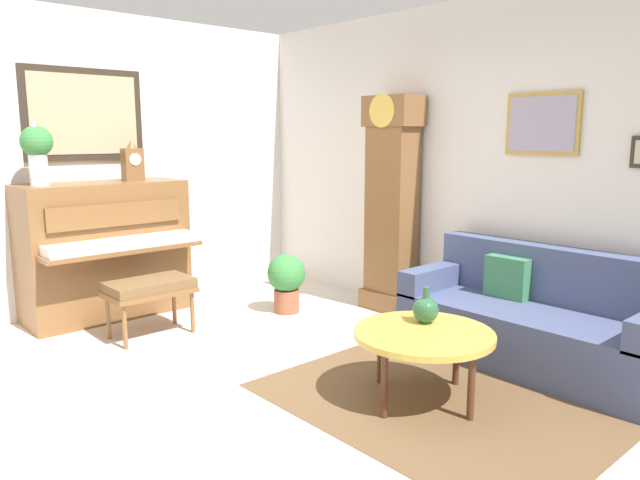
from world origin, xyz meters
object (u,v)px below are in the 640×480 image
coffee_table (424,336)px  potted_plant (286,279)px  piano_bench (150,289)px  mantel_clock (133,162)px  grandfather_clock (391,210)px  green_jug (426,310)px  piano (106,249)px  couch (535,321)px  flower_vase (37,148)px

coffee_table → potted_plant: (-2.07, 0.56, -0.10)m
piano_bench → mantel_clock: bearing=161.0°
grandfather_clock → green_jug: grandfather_clock is taller
piano → grandfather_clock: (1.61, 2.11, 0.34)m
piano → couch: bearing=30.0°
mantel_clock → green_jug: mantel_clock is taller
piano → grandfather_clock: size_ratio=0.71×
piano → mantel_clock: size_ratio=3.79×
grandfather_clock → flower_vase: size_ratio=3.50×
mantel_clock → couch: bearing=25.8°
grandfather_clock → coffee_table: grandfather_clock is taller
piano_bench → potted_plant: 1.29m
couch → green_jug: 1.04m
green_jug → piano_bench: bearing=-158.7°
mantel_clock → coffee_table: bearing=8.0°
piano_bench → flower_vase: (-0.80, -0.55, 1.15)m
piano → coffee_table: piano is taller
piano_bench → couch: bearing=37.1°
grandfather_clock → potted_plant: (-0.58, -0.81, -0.64)m
piano_bench → coffee_table: (2.30, 0.71, 0.02)m
grandfather_clock → coffee_table: 2.09m
piano → couch: size_ratio=0.76×
couch → coffee_table: 1.15m
piano_bench → grandfather_clock: 2.30m
green_jug → piano: bearing=-163.6°
coffee_table → flower_vase: flower_vase is taller
coffee_table → green_jug: bearing=125.5°
grandfather_clock → potted_plant: 1.19m
flower_vase → mantel_clock: bearing=90.0°
green_jug → flower_vase: bearing=-154.8°
piano_bench → coffee_table: piano_bench is taller
grandfather_clock → green_jug: (1.39, -1.23, -0.42)m
couch → mantel_clock: mantel_clock is taller
piano_bench → green_jug: bearing=21.3°
grandfather_clock → potted_plant: size_ratio=3.62×
piano_bench → grandfather_clock: grandfather_clock is taller
flower_vase → potted_plant: bearing=60.5°
coffee_table → green_jug: 0.21m
flower_vase → green_jug: flower_vase is taller
piano_bench → potted_plant: size_ratio=1.25×
mantel_clock → grandfather_clock: bearing=48.3°
piano → flower_vase: size_ratio=2.48×
flower_vase → piano: bearing=90.2°
grandfather_clock → coffee_table: size_ratio=2.31×
grandfather_clock → mantel_clock: 2.46m
couch → mantel_clock: (-3.24, -1.57, 1.10)m
piano_bench → grandfather_clock: bearing=68.8°
piano → flower_vase: (0.00, -0.53, 0.93)m
potted_plant → green_jug: bearing=-11.8°
piano → grandfather_clock: grandfather_clock is taller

